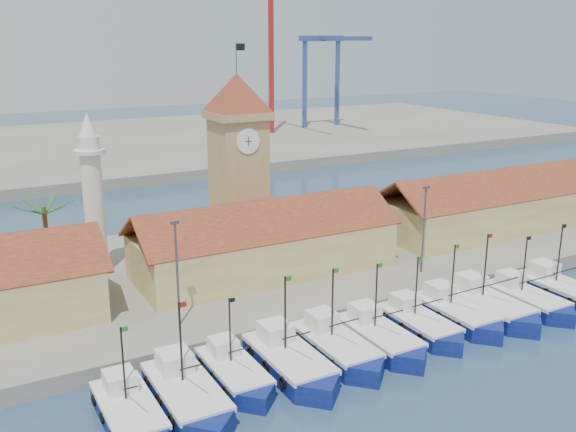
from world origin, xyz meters
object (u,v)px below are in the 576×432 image
boat_5 (381,339)px  minaret (93,194)px  clock_tower (238,162)px  boat_0 (130,415)px

boat_5 → minaret: size_ratio=0.61×
clock_tower → minaret: size_ratio=1.39×
boat_0 → boat_5: size_ratio=0.95×
minaret → boat_5: bearing=-55.9°
boat_5 → clock_tower: bearing=95.1°
boat_0 → clock_tower: 32.74m
boat_0 → boat_5: 21.13m
boat_0 → minaret: (4.04, 26.15, 9.00)m
boat_5 → minaret: (-17.07, 25.22, 8.95)m
boat_5 → clock_tower: clock_tower is taller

